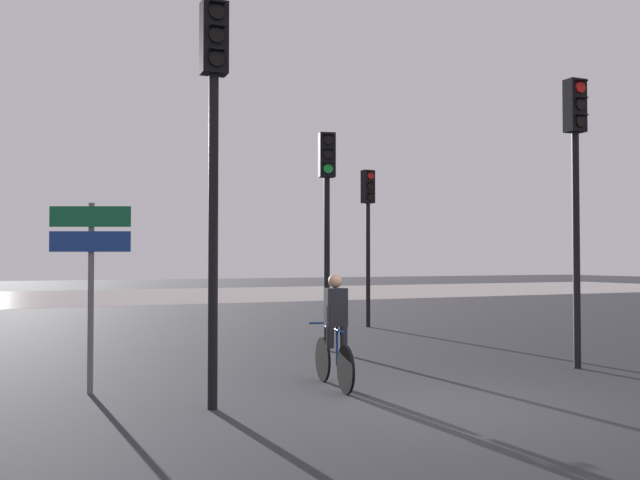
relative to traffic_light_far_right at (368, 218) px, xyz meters
name	(u,v)px	position (x,y,z in m)	size (l,w,h in m)	color
ground_plane	(455,408)	(-4.15, -9.70, -2.98)	(120.00, 120.00, 0.00)	#28282D
water_strip	(103,296)	(-4.15, 19.75, -2.97)	(80.00, 16.00, 0.01)	#9E937F
traffic_light_far_right	(368,218)	(0.00, 0.00, 0.00)	(0.34, 0.36, 4.27)	black
traffic_light_near_left	(214,128)	(-6.89, -8.54, 0.47)	(0.33, 0.35, 5.01)	black
traffic_light_center	(327,199)	(-3.19, -4.06, 0.08)	(0.37, 0.39, 4.39)	black
traffic_light_near_right	(576,168)	(-0.40, -7.96, 0.39)	(0.33, 0.35, 4.88)	black
direction_sign_post	(90,262)	(-8.12, -6.88, -1.18)	(1.01, 0.48, 2.60)	slate
cyclist	(335,330)	(-4.90, -7.89, -2.16)	(0.47, 1.70, 1.62)	black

